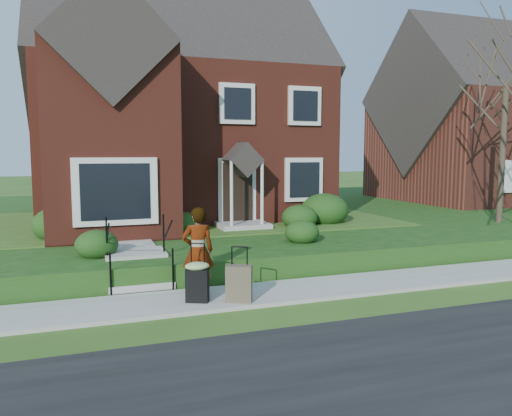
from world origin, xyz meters
name	(u,v)px	position (x,y,z in m)	size (l,w,h in m)	color
ground	(267,295)	(0.00, 0.00, 0.00)	(120.00, 120.00, 0.00)	#2D5119
street	(414,407)	(0.00, -5.00, 0.01)	(60.00, 6.00, 0.01)	black
sidewalk	(267,293)	(0.00, 0.00, 0.04)	(60.00, 1.60, 0.08)	#9E9B93
terrace	(265,214)	(4.00, 10.90, 0.30)	(44.00, 20.00, 0.60)	#133C10
walkway	(125,236)	(-2.50, 5.00, 0.63)	(1.20, 6.00, 0.06)	#9E9B93
main_house	(173,94)	(-0.21, 9.61, 5.26)	(10.40, 10.20, 9.40)	maroon
neighbour_house	(483,109)	(16.00, 11.00, 5.25)	(9.40, 8.00, 9.20)	brown
front_steps	(137,264)	(-2.50, 1.84, 0.47)	(1.40, 2.02, 1.50)	#9E9B93
foundation_shrubs	(230,216)	(0.66, 4.97, 1.08)	(10.10, 4.52, 1.15)	#173810
woman	(198,251)	(-1.41, 0.32, 1.00)	(0.67, 0.44, 1.84)	#999999
suitcase_black	(197,279)	(-1.55, -0.22, 0.54)	(0.61, 0.57, 1.18)	black
suitcase_olive	(239,283)	(-0.77, -0.48, 0.45)	(0.58, 0.47, 1.11)	brown
tree_gap	(507,73)	(10.09, 3.76, 5.72)	(5.12, 5.12, 7.32)	#4B3E2D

